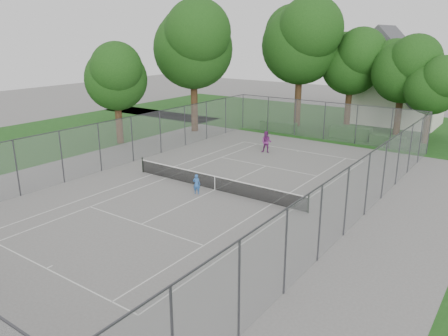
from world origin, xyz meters
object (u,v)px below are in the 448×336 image
Objects in this scene: girl_player at (197,184)px; woman_player at (266,142)px; tennis_net at (215,182)px; house at (401,85)px.

woman_player reaches higher than girl_player.
woman_player is at bearing 101.30° from tennis_net.
woman_player reaches higher than tennis_net.
house is 5.76× the size of woman_player.
house reaches higher than girl_player.
house is at bearing 60.86° from woman_player.
tennis_net is at bearing -91.84° from woman_player.
girl_player is 0.70× the size of woman_player.
woman_player is (-1.95, 9.77, 0.39)m from tennis_net.
tennis_net is at bearing -96.93° from house.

